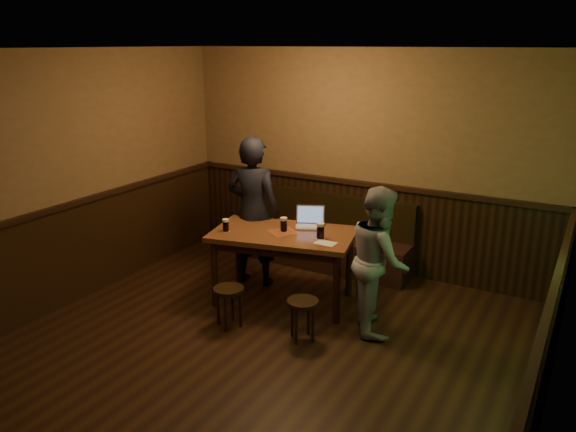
{
  "coord_description": "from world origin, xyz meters",
  "views": [
    {
      "loc": [
        2.6,
        -3.56,
        2.85
      ],
      "look_at": [
        -0.23,
        1.44,
        1.07
      ],
      "focal_mm": 35.0,
      "sensor_mm": 36.0,
      "label": 1
    }
  ],
  "objects_px": {
    "pint_left": "(226,225)",
    "person_suit": "(253,211)",
    "person_grey": "(379,260)",
    "pint_right": "(320,231)",
    "bench": "(329,244)",
    "pint_mid": "(284,224)",
    "pub_table": "(283,241)",
    "laptop": "(310,221)",
    "stool_left": "(229,296)",
    "stool_right": "(303,308)"
  },
  "relations": [
    {
      "from": "pub_table",
      "to": "pint_right",
      "type": "bearing_deg",
      "value": -11.67
    },
    {
      "from": "person_suit",
      "to": "stool_right",
      "type": "bearing_deg",
      "value": 131.45
    },
    {
      "from": "bench",
      "to": "pint_left",
      "type": "bearing_deg",
      "value": -110.68
    },
    {
      "from": "person_grey",
      "to": "pint_right",
      "type": "bearing_deg",
      "value": 54.18
    },
    {
      "from": "pub_table",
      "to": "person_grey",
      "type": "distance_m",
      "value": 1.16
    },
    {
      "from": "stool_right",
      "to": "pint_right",
      "type": "xyz_separation_m",
      "value": [
        -0.15,
        0.68,
        0.58
      ]
    },
    {
      "from": "stool_right",
      "to": "pint_right",
      "type": "distance_m",
      "value": 0.91
    },
    {
      "from": "pint_mid",
      "to": "person_grey",
      "type": "bearing_deg",
      "value": -4.46
    },
    {
      "from": "pint_left",
      "to": "stool_right",
      "type": "bearing_deg",
      "value": -17.66
    },
    {
      "from": "person_suit",
      "to": "person_grey",
      "type": "relative_size",
      "value": 1.2
    },
    {
      "from": "pub_table",
      "to": "pint_right",
      "type": "xyz_separation_m",
      "value": [
        0.45,
        0.01,
        0.2
      ]
    },
    {
      "from": "bench",
      "to": "pint_mid",
      "type": "height_order",
      "value": "pint_mid"
    },
    {
      "from": "bench",
      "to": "pint_mid",
      "type": "xyz_separation_m",
      "value": [
        -0.01,
        -1.18,
        0.61
      ]
    },
    {
      "from": "pub_table",
      "to": "pint_mid",
      "type": "distance_m",
      "value": 0.19
    },
    {
      "from": "stool_left",
      "to": "person_grey",
      "type": "distance_m",
      "value": 1.59
    },
    {
      "from": "pint_mid",
      "to": "pint_right",
      "type": "distance_m",
      "value": 0.46
    },
    {
      "from": "pub_table",
      "to": "person_grey",
      "type": "bearing_deg",
      "value": -16.17
    },
    {
      "from": "pint_mid",
      "to": "laptop",
      "type": "bearing_deg",
      "value": 60.71
    },
    {
      "from": "pub_table",
      "to": "laptop",
      "type": "height_order",
      "value": "laptop"
    },
    {
      "from": "pint_left",
      "to": "laptop",
      "type": "xyz_separation_m",
      "value": [
        0.73,
        0.63,
        -0.01
      ]
    },
    {
      "from": "stool_left",
      "to": "stool_right",
      "type": "height_order",
      "value": "stool_left"
    },
    {
      "from": "stool_left",
      "to": "laptop",
      "type": "distance_m",
      "value": 1.3
    },
    {
      "from": "pub_table",
      "to": "person_suit",
      "type": "distance_m",
      "value": 0.68
    },
    {
      "from": "pint_right",
      "to": "pint_left",
      "type": "bearing_deg",
      "value": -163.2
    },
    {
      "from": "pint_left",
      "to": "person_suit",
      "type": "relative_size",
      "value": 0.08
    },
    {
      "from": "bench",
      "to": "stool_left",
      "type": "height_order",
      "value": "bench"
    },
    {
      "from": "stool_left",
      "to": "stool_right",
      "type": "distance_m",
      "value": 0.81
    },
    {
      "from": "stool_left",
      "to": "pint_mid",
      "type": "relative_size",
      "value": 2.66
    },
    {
      "from": "stool_right",
      "to": "person_grey",
      "type": "bearing_deg",
      "value": 47.69
    },
    {
      "from": "stool_right",
      "to": "pint_mid",
      "type": "distance_m",
      "value": 1.09
    },
    {
      "from": "person_suit",
      "to": "bench",
      "type": "bearing_deg",
      "value": -132.13
    },
    {
      "from": "pint_right",
      "to": "laptop",
      "type": "xyz_separation_m",
      "value": [
        -0.29,
        0.32,
        -0.03
      ]
    },
    {
      "from": "pint_mid",
      "to": "laptop",
      "type": "xyz_separation_m",
      "value": [
        0.17,
        0.31,
        -0.02
      ]
    },
    {
      "from": "bench",
      "to": "stool_left",
      "type": "bearing_deg",
      "value": -95.54
    },
    {
      "from": "stool_right",
      "to": "pint_mid",
      "type": "bearing_deg",
      "value": 131.48
    },
    {
      "from": "pub_table",
      "to": "pint_left",
      "type": "xyz_separation_m",
      "value": [
        -0.57,
        -0.3,
        0.18
      ]
    },
    {
      "from": "laptop",
      "to": "person_grey",
      "type": "relative_size",
      "value": 0.27
    },
    {
      "from": "pint_mid",
      "to": "pint_left",
      "type": "bearing_deg",
      "value": -150.22
    },
    {
      "from": "laptop",
      "to": "person_suit",
      "type": "height_order",
      "value": "person_suit"
    },
    {
      "from": "laptop",
      "to": "person_suit",
      "type": "bearing_deg",
      "value": 158.17
    },
    {
      "from": "pub_table",
      "to": "pint_mid",
      "type": "relative_size",
      "value": 10.58
    },
    {
      "from": "stool_right",
      "to": "pint_right",
      "type": "height_order",
      "value": "pint_right"
    },
    {
      "from": "person_suit",
      "to": "person_grey",
      "type": "xyz_separation_m",
      "value": [
        1.74,
        -0.36,
        -0.15
      ]
    },
    {
      "from": "pint_mid",
      "to": "pub_table",
      "type": "bearing_deg",
      "value": -70.46
    },
    {
      "from": "pub_table",
      "to": "laptop",
      "type": "xyz_separation_m",
      "value": [
        0.16,
        0.33,
        0.17
      ]
    },
    {
      "from": "pub_table",
      "to": "person_suit",
      "type": "xyz_separation_m",
      "value": [
        -0.58,
        0.29,
        0.19
      ]
    },
    {
      "from": "pint_right",
      "to": "person_suit",
      "type": "bearing_deg",
      "value": 164.84
    },
    {
      "from": "bench",
      "to": "person_grey",
      "type": "xyz_separation_m",
      "value": [
        1.15,
        -1.27,
        0.45
      ]
    },
    {
      "from": "stool_right",
      "to": "pub_table",
      "type": "bearing_deg",
      "value": 131.98
    },
    {
      "from": "laptop",
      "to": "pint_right",
      "type": "bearing_deg",
      "value": -72.2
    }
  ]
}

